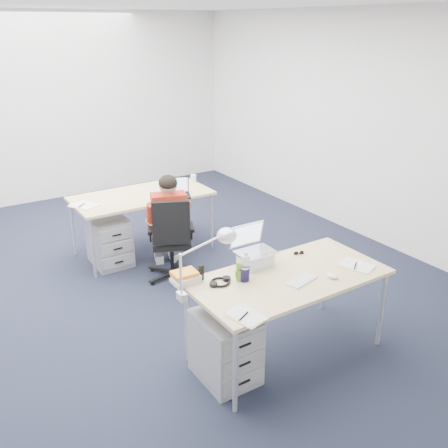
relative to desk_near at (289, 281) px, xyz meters
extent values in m
plane|color=black|center=(-0.53, 1.64, -0.68)|extent=(7.00, 7.00, 0.00)
cube|color=silver|center=(-0.53, 5.14, 0.72)|extent=(6.00, 0.02, 2.80)
cube|color=silver|center=(2.47, 1.64, 0.72)|extent=(0.02, 7.00, 2.80)
cube|color=tan|center=(0.00, 0.00, 0.03)|extent=(1.60, 0.80, 0.03)
cylinder|color=#B7BABC|center=(-0.75, -0.35, -0.33)|extent=(0.04, 0.04, 0.70)
cylinder|color=#B7BABC|center=(0.75, -0.35, -0.33)|extent=(0.04, 0.04, 0.70)
cylinder|color=#B7BABC|center=(-0.75, 0.35, -0.33)|extent=(0.04, 0.04, 0.70)
cylinder|color=#B7BABC|center=(0.75, 0.35, -0.33)|extent=(0.04, 0.04, 0.70)
cube|color=tan|center=(-0.15, 2.52, 0.03)|extent=(1.60, 0.80, 0.03)
cylinder|color=#B7BABC|center=(-0.90, 2.17, -0.33)|extent=(0.04, 0.04, 0.70)
cylinder|color=#B7BABC|center=(0.60, 2.17, -0.33)|extent=(0.04, 0.04, 0.70)
cylinder|color=#B7BABC|center=(-0.90, 2.87, -0.33)|extent=(0.04, 0.04, 0.70)
cylinder|color=#B7BABC|center=(0.60, 2.87, -0.33)|extent=(0.04, 0.04, 0.70)
cylinder|color=black|center=(-0.17, 1.74, -0.45)|extent=(0.04, 0.04, 0.37)
cube|color=black|center=(-0.17, 1.74, -0.26)|extent=(0.53, 0.53, 0.06)
cube|color=black|center=(-0.26, 1.56, 0.03)|extent=(0.37, 0.20, 0.46)
cube|color=#AC2918|center=(-0.18, 1.75, 0.03)|extent=(0.40, 0.29, 0.50)
sphere|color=tan|center=(-0.18, 1.75, 0.37)|extent=(0.19, 0.19, 0.19)
cube|color=#A1A2A6|center=(-0.60, 0.01, -0.41)|extent=(0.40, 0.50, 0.55)
cube|color=#A1A2A6|center=(-0.63, 2.42, -0.41)|extent=(0.40, 0.50, 0.55)
cube|color=white|center=(0.03, -0.13, 0.05)|extent=(0.28, 0.16, 0.01)
ellipsoid|color=white|center=(0.26, -0.21, 0.06)|extent=(0.09, 0.11, 0.04)
cylinder|color=#171239|center=(-0.35, 0.13, 0.11)|extent=(0.10, 0.10, 0.12)
cylinder|color=silver|center=(-0.33, 0.14, 0.16)|extent=(0.08, 0.08, 0.24)
cube|color=silver|center=(-0.75, 0.35, 0.09)|extent=(0.23, 0.18, 0.09)
cube|color=black|center=(-0.62, 0.32, 0.11)|extent=(0.04, 0.03, 0.13)
cube|color=#E0C481|center=(-0.64, -0.31, 0.05)|extent=(0.23, 0.29, 0.01)
cube|color=#E0C481|center=(0.58, -0.18, 0.05)|extent=(0.27, 0.32, 0.01)
cylinder|color=white|center=(0.60, 2.60, 0.10)|extent=(0.07, 0.07, 0.10)
cube|color=white|center=(-0.85, 2.50, 0.05)|extent=(0.31, 0.36, 0.01)
camera|label=1|loc=(-2.35, -2.69, 1.92)|focal=40.00mm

